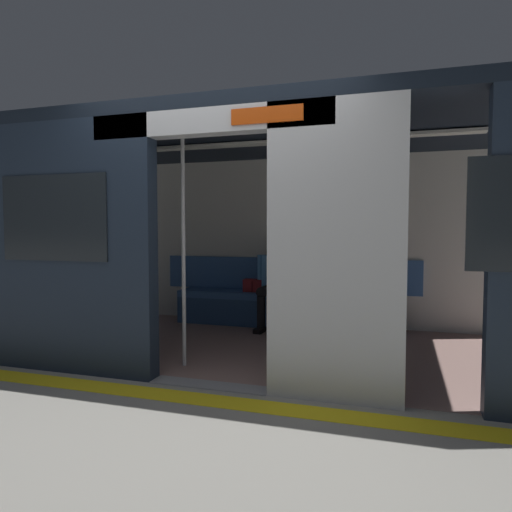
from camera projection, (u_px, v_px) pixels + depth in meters
ground_plane at (210, 386)px, 3.81m from camera, size 60.00×60.00×0.00m
platform_edge_strip at (194, 398)px, 3.53m from camera, size 8.00×0.24×0.01m
train_car at (250, 203)px, 4.97m from camera, size 6.40×2.91×2.37m
bench_seat at (282, 301)px, 6.07m from camera, size 2.88×0.44×0.45m
person_seated at (276, 277)px, 6.02m from camera, size 0.55×0.69×1.18m
handbag at (253, 285)px, 6.22m from camera, size 0.26×0.15×0.17m
book at (309, 293)px, 6.03m from camera, size 0.17×0.23×0.03m
grab_pole_door at (183, 248)px, 4.31m from camera, size 0.04×0.04×2.23m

